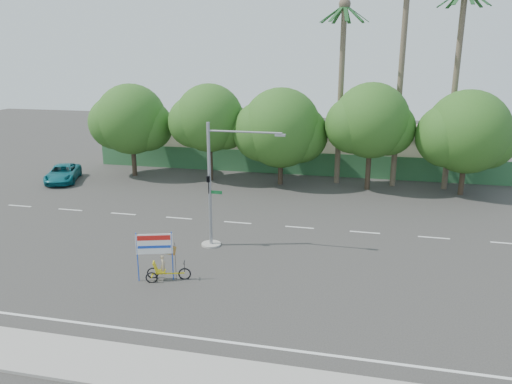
# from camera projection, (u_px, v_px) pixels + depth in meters

# --- Properties ---
(ground) EXTENTS (120.00, 120.00, 0.00)m
(ground) POSITION_uv_depth(u_px,v_px,m) (235.00, 280.00, 24.07)
(ground) COLOR #33302D
(ground) RESTS_ON ground
(sidewalk_near) EXTENTS (50.00, 2.40, 0.12)m
(sidewalk_near) POSITION_uv_depth(u_px,v_px,m) (178.00, 374.00, 17.02)
(sidewalk_near) COLOR gray
(sidewalk_near) RESTS_ON ground
(fence) EXTENTS (38.00, 0.08, 2.00)m
(fence) POSITION_uv_depth(u_px,v_px,m) (299.00, 164.00, 43.94)
(fence) COLOR #336B3D
(fence) RESTS_ON ground
(building_left) EXTENTS (12.00, 8.00, 4.00)m
(building_left) POSITION_uv_depth(u_px,v_px,m) (206.00, 139.00, 50.01)
(building_left) COLOR #BCB195
(building_left) RESTS_ON ground
(building_right) EXTENTS (14.00, 8.00, 3.60)m
(building_right) POSITION_uv_depth(u_px,v_px,m) (391.00, 149.00, 46.24)
(building_right) COLOR #BCB195
(building_right) RESTS_ON ground
(tree_far_left) EXTENTS (7.14, 6.00, 7.96)m
(tree_far_left) POSITION_uv_depth(u_px,v_px,m) (131.00, 121.00, 42.61)
(tree_far_left) COLOR #473828
(tree_far_left) RESTS_ON ground
(tree_left) EXTENTS (6.66, 5.60, 8.07)m
(tree_left) POSITION_uv_depth(u_px,v_px,m) (209.00, 120.00, 41.04)
(tree_left) COLOR #473828
(tree_left) RESTS_ON ground
(tree_center) EXTENTS (7.62, 6.40, 7.85)m
(tree_center) POSITION_uv_depth(u_px,v_px,m) (280.00, 130.00, 39.93)
(tree_center) COLOR #473828
(tree_center) RESTS_ON ground
(tree_right) EXTENTS (6.90, 5.80, 8.36)m
(tree_right) POSITION_uv_depth(u_px,v_px,m) (370.00, 123.00, 38.23)
(tree_right) COLOR #473828
(tree_right) RESTS_ON ground
(tree_far_right) EXTENTS (7.38, 6.20, 7.94)m
(tree_far_right) POSITION_uv_depth(u_px,v_px,m) (467.00, 134.00, 36.91)
(tree_far_right) COLOR #473828
(tree_far_right) RESTS_ON ground
(palm_tall) EXTENTS (3.73, 3.79, 17.45)m
(palm_tall) POSITION_uv_depth(u_px,v_px,m) (403.00, 53.00, 37.75)
(palm_tall) COLOR #70604C
(palm_tall) RESTS_ON ground
(palm_mid) EXTENTS (3.73, 3.79, 15.45)m
(palm_mid) POSITION_uv_depth(u_px,v_px,m) (457.00, 67.00, 37.20)
(palm_mid) COLOR #70604C
(palm_mid) RESTS_ON ground
(palm_short) EXTENTS (3.73, 3.79, 14.45)m
(palm_short) POSITION_uv_depth(u_px,v_px,m) (342.00, 74.00, 39.15)
(palm_short) COLOR #70604C
(palm_short) RESTS_ON ground
(traffic_signal) EXTENTS (4.72, 1.10, 7.00)m
(traffic_signal) POSITION_uv_depth(u_px,v_px,m) (215.00, 196.00, 27.46)
(traffic_signal) COLOR gray
(traffic_signal) RESTS_ON ground
(trike_billboard) EXTENTS (2.45, 1.02, 2.50)m
(trike_billboard) POSITION_uv_depth(u_px,v_px,m) (160.00, 261.00, 23.79)
(trike_billboard) COLOR black
(trike_billboard) RESTS_ON ground
(pickup_truck) EXTENTS (3.95, 5.48, 1.38)m
(pickup_truck) POSITION_uv_depth(u_px,v_px,m) (63.00, 173.00, 41.77)
(pickup_truck) COLOR #106974
(pickup_truck) RESTS_ON ground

